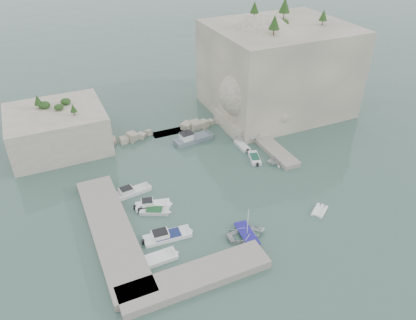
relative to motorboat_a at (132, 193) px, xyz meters
name	(u,v)px	position (x,y,z in m)	size (l,w,h in m)	color
ground	(225,197)	(12.21, -6.56, 0.00)	(400.00, 400.00, 0.00)	#3F5E53
cliff_east	(278,69)	(35.21, 16.44, 8.50)	(26.00, 22.00, 17.00)	beige
cliff_terrace	(244,121)	(25.21, 11.44, 1.25)	(8.00, 10.00, 2.50)	beige
outcrop_west	(58,129)	(-7.79, 18.44, 3.50)	(16.00, 14.00, 7.00)	beige
quay_west	(112,232)	(-4.79, -7.56, 0.55)	(5.00, 24.00, 1.10)	#9E9689
quay_south	(195,277)	(2.21, -19.06, 0.55)	(18.00, 4.00, 1.10)	#9E9689
ledge_east	(268,144)	(25.71, 3.44, 0.40)	(3.00, 16.00, 0.80)	#9E9689
breakwater	(168,129)	(11.21, 15.44, 0.70)	(28.00, 3.00, 1.40)	beige
motorboat_a	(132,193)	(0.00, 0.00, 0.00)	(6.22, 1.85, 1.40)	silver
motorboat_b	(153,207)	(1.84, -4.30, 0.00)	(5.40, 1.77, 1.40)	white
motorboat_c	(154,212)	(1.65, -5.57, 0.00)	(4.42, 1.61, 0.70)	silver
motorboat_d	(168,238)	(1.62, -11.11, 0.00)	(6.81, 2.02, 1.40)	white
motorboat_e	(159,260)	(-0.57, -14.29, 0.00)	(4.78, 1.95, 0.70)	white
rowboat	(247,236)	(11.16, -15.12, 0.00)	(3.76, 5.26, 1.09)	silver
inflatable_dinghy	(319,212)	(22.85, -15.07, 0.00)	(3.05, 1.48, 0.44)	white
tender_east_a	(275,164)	(23.88, -2.03, 0.00)	(2.73, 3.16, 1.67)	silver
tender_east_b	(254,159)	(21.37, 0.56, 0.00)	(4.48, 1.53, 0.70)	white
tender_east_c	(242,147)	(21.39, 5.00, 0.00)	(4.26, 1.38, 0.70)	silver
tender_east_d	(247,141)	(23.09, 6.37, 0.00)	(1.78, 4.73, 1.83)	white
work_boat	(194,141)	(14.37, 10.51, 0.00)	(7.99, 2.36, 2.20)	slate
rowboat_mast	(248,221)	(11.16, -15.12, 2.64)	(0.10, 0.10, 4.20)	white
vegetation	(254,21)	(30.04, 17.84, 17.93)	(53.48, 13.88, 13.40)	#1E4219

